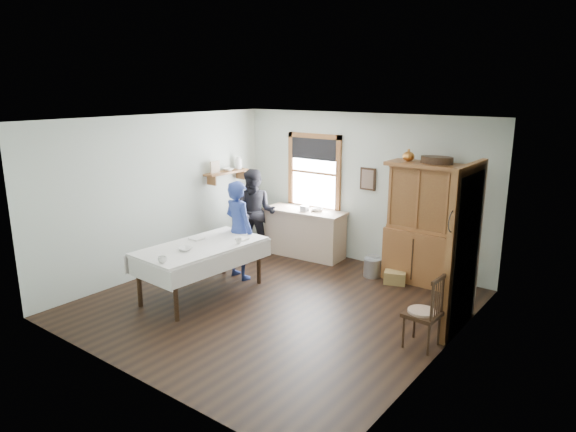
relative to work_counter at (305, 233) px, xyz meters
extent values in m
cube|color=black|center=(0.96, -2.12, -0.44)|extent=(5.00, 5.00, 0.01)
cube|color=white|center=(0.96, -2.12, 2.25)|extent=(5.00, 5.00, 0.01)
cube|color=#B8C2B4|center=(0.96, 0.38, 0.90)|extent=(5.00, 0.01, 2.70)
cube|color=#B8C2B4|center=(0.96, -4.62, 0.90)|extent=(5.00, 0.01, 2.70)
cube|color=#B8C2B4|center=(-1.54, -2.12, 0.90)|extent=(0.01, 5.00, 2.70)
cube|color=#B8C2B4|center=(3.46, -2.12, 0.90)|extent=(0.01, 5.00, 2.70)
cube|color=white|center=(-0.04, 0.37, 1.10)|extent=(1.00, 0.02, 1.30)
cube|color=brown|center=(-0.04, 0.34, 1.80)|extent=(1.18, 0.06, 0.09)
cube|color=brown|center=(-0.04, 0.34, 0.41)|extent=(1.18, 0.06, 0.09)
cube|color=brown|center=(-0.58, 0.34, 1.10)|extent=(0.09, 0.06, 1.48)
cube|color=brown|center=(0.51, 0.34, 1.10)|extent=(0.09, 0.06, 1.48)
cube|color=black|center=(-0.04, 0.32, 1.56)|extent=(0.98, 0.03, 0.40)
cube|color=#42392F|center=(3.43, -1.27, 0.60)|extent=(0.03, 0.90, 2.10)
cube|color=brown|center=(3.40, -1.78, 0.60)|extent=(0.08, 0.12, 2.10)
cube|color=brown|center=(3.40, -0.76, 0.60)|extent=(0.08, 0.12, 2.10)
cube|color=brown|center=(3.40, -1.27, 1.71)|extent=(0.08, 1.14, 0.12)
cube|color=brown|center=(-1.41, -0.62, 1.10)|extent=(0.24, 1.00, 0.04)
cube|color=brown|center=(-1.41, -1.02, 1.00)|extent=(0.22, 0.03, 0.18)
cube|color=brown|center=(-1.41, -0.22, 1.00)|extent=(0.22, 0.03, 0.18)
cube|color=tan|center=(-1.41, -0.92, 1.23)|extent=(0.03, 0.22, 0.24)
cylinder|color=white|center=(-1.41, -0.27, 1.23)|extent=(0.12, 0.12, 0.22)
cube|color=#332012|center=(1.11, 0.34, 1.10)|extent=(0.30, 0.04, 0.40)
torus|color=black|center=(3.41, -1.82, 1.27)|extent=(0.01, 0.27, 0.27)
cube|color=tan|center=(0.00, 0.00, 0.00)|extent=(1.60, 0.71, 0.89)
cube|color=brown|center=(2.27, 0.04, 0.54)|extent=(1.16, 0.56, 1.98)
cube|color=white|center=(-0.16, -2.50, -0.05)|extent=(1.17, 2.06, 0.80)
cube|color=#332012|center=(3.20, -2.02, 0.03)|extent=(0.46, 0.46, 0.95)
cube|color=#9C9FA4|center=(1.57, -0.22, -0.29)|extent=(0.39, 0.39, 0.31)
cube|color=olive|center=(2.02, -0.29, -0.34)|extent=(0.41, 0.35, 0.20)
imported|color=navy|center=(-0.20, -1.61, 0.32)|extent=(0.62, 0.46, 1.54)
imported|color=black|center=(-0.75, -0.55, 0.32)|extent=(0.93, 0.85, 1.53)
imported|color=white|center=(0.02, -3.39, 0.40)|extent=(0.15, 0.15, 0.09)
imported|color=white|center=(0.25, -2.11, 0.40)|extent=(0.12, 0.12, 0.09)
imported|color=white|center=(-0.15, -2.83, 0.38)|extent=(0.22, 0.22, 0.05)
imported|color=#735C4D|center=(0.10, 0.06, 0.46)|extent=(0.28, 0.30, 0.02)
imported|color=white|center=(0.25, 0.06, 0.48)|extent=(0.20, 0.20, 0.06)
imported|color=white|center=(-1.41, -0.57, 1.15)|extent=(0.22, 0.22, 0.05)
camera|label=1|loc=(5.39, -7.64, 2.70)|focal=32.00mm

